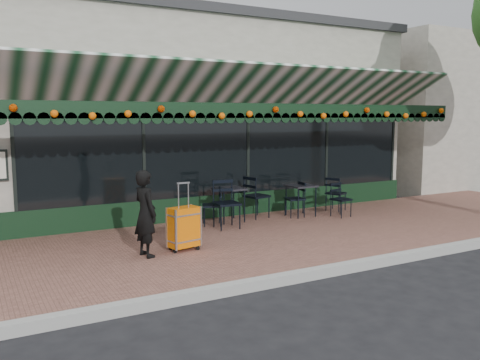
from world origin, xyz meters
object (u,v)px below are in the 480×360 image
chair_a_left (295,199)px  chair_b_left (212,206)px  cafe_table_b (229,191)px  cafe_table_a (301,188)px  chair_b_right (257,197)px  chair_a_front (341,200)px  woman (145,214)px  chair_b_front (227,204)px  suitcase (184,228)px  chair_a_right (336,194)px

chair_a_left → chair_b_left: 1.98m
cafe_table_b → chair_b_left: bearing=-161.2°
cafe_table_a → chair_a_left: size_ratio=0.89×
chair_b_right → chair_a_front: bearing=-126.4°
cafe_table_a → chair_b_left: (-2.14, 0.08, -0.22)m
chair_a_front → chair_a_left: bearing=142.8°
cafe_table_b → chair_a_front: size_ratio=0.95×
chair_a_left → chair_b_right: bearing=-100.7°
woman → chair_a_front: size_ratio=1.83×
chair_b_left → chair_a_front: bearing=100.3°
chair_a_front → cafe_table_a: bearing=137.3°
woman → cafe_table_a: 4.32m
cafe_table_b → chair_b_front: (-0.34, -0.55, -0.16)m
woman → chair_b_right: woman is taller
suitcase → cafe_table_a: suitcase is taller
cafe_table_b → chair_b_left: chair_b_left is taller
chair_a_front → chair_b_left: 2.93m
chair_a_front → chair_b_front: 2.74m
chair_a_left → chair_a_front: bearing=72.1°
cafe_table_a → cafe_table_b: bearing=171.8°
chair_b_right → chair_b_front: 1.22m
cafe_table_a → woman: bearing=-159.7°
woman → chair_b_right: 3.59m
chair_a_left → chair_b_left: (-1.98, 0.08, 0.01)m
woman → chair_a_front: (4.78, 1.00, -0.31)m
cafe_table_b → chair_a_front: 2.52m
suitcase → cafe_table_a: 3.69m
chair_a_front → chair_b_left: size_ratio=0.95×
cafe_table_b → chair_a_right: 2.78m
suitcase → chair_b_left: suitcase is taller
chair_a_right → chair_b_front: chair_b_front is taller
woman → chair_a_right: woman is taller
cafe_table_a → chair_a_right: (1.09, 0.13, -0.22)m
cafe_table_b → chair_b_right: size_ratio=0.77×
cafe_table_a → cafe_table_b: cafe_table_b is taller
cafe_table_a → chair_b_front: 2.04m
cafe_table_b → chair_a_left: 1.55m
cafe_table_b → chair_b_left: size_ratio=0.90×
suitcase → cafe_table_b: suitcase is taller
cafe_table_b → chair_a_right: (2.76, -0.11, -0.24)m
woman → chair_b_front: woman is taller
woman → chair_a_front: 4.90m
suitcase → woman: bearing=172.2°
cafe_table_a → chair_b_front: bearing=-171.2°
chair_b_left → woman: bearing=-28.8°
woman → chair_b_left: size_ratio=1.73×
chair_b_right → chair_b_front: size_ratio=0.96×
woman → chair_b_right: bearing=-70.2°
cafe_table_a → chair_a_left: chair_a_left is taller
suitcase → chair_b_front: 1.79m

